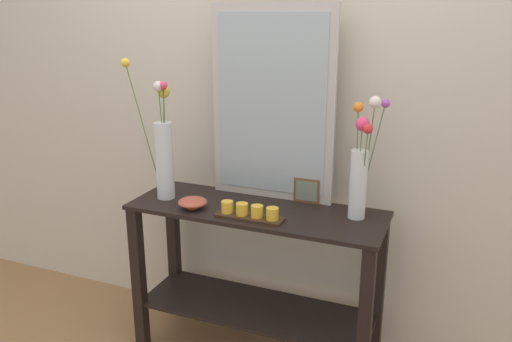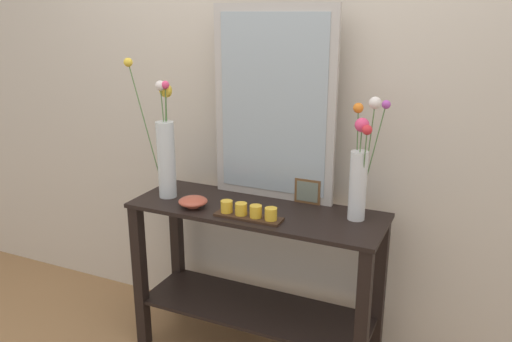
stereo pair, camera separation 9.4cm
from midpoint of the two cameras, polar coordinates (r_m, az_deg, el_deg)
The scene contains 8 objects.
wall_back at distance 2.65m, azimuth 1.74°, elevation 9.39°, with size 6.40×0.08×2.70m, color beige.
console_table at distance 2.61m, azimuth -1.05°, elevation -10.36°, with size 1.23×0.43×0.81m.
mirror_leaning at distance 2.51m, azimuth 0.71°, elevation 7.28°, with size 0.62×0.03×0.94m.
tall_vase_left at distance 2.60m, azimuth -11.18°, elevation 2.52°, with size 0.22×0.15×0.69m.
vase_right at distance 2.34m, azimuth 10.30°, elevation 0.30°, with size 0.15×0.18×0.56m.
candle_tray at distance 2.36m, azimuth -1.86°, elevation -4.59°, with size 0.32×0.09×0.07m.
picture_frame_small at distance 2.54m, azimuth 4.56°, elevation -2.17°, with size 0.13×0.01×0.12m.
decorative_bowl at distance 2.50m, azimuth -8.05°, elevation -3.44°, with size 0.14×0.14×0.05m.
Camera 1 is at (0.88, -2.14, 1.71)m, focal length 36.37 mm.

